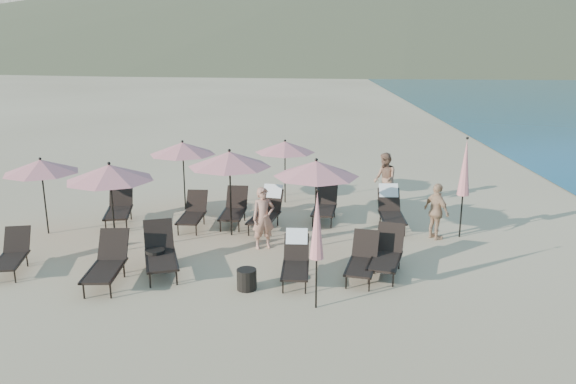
{
  "coord_description": "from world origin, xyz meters",
  "views": [
    {
      "loc": [
        0.59,
        -11.55,
        5.1
      ],
      "look_at": [
        0.18,
        3.5,
        1.1
      ],
      "focal_mm": 35.0,
      "sensor_mm": 36.0,
      "label": 1
    }
  ],
  "objects_px": {
    "umbrella_open_4": "(285,147)",
    "umbrella_closed_1": "(465,168)",
    "side_table_0": "(156,259)",
    "beachgoer_c": "(436,211)",
    "lounger_2": "(160,252)",
    "umbrella_open_5": "(41,166)",
    "beachgoer_a": "(263,218)",
    "umbrella_open_2": "(316,169)",
    "lounger_4": "(363,259)",
    "side_table_1": "(247,279)",
    "lounger_8": "(234,208)",
    "lounger_6": "(119,207)",
    "umbrella_open_3": "(183,148)",
    "lounger_1": "(107,262)",
    "lounger_9": "(267,209)",
    "umbrella_open_1": "(230,159)",
    "lounger_10": "(325,205)",
    "beachgoer_b": "(385,179)",
    "lounger_0": "(12,254)",
    "lounger_7": "(193,212)",
    "lounger_11": "(391,209)",
    "lounger_5": "(387,253)",
    "umbrella_open_0": "(110,173)",
    "umbrella_closed_0": "(317,226)",
    "lounger_3": "(296,259)"
  },
  "relations": [
    {
      "from": "lounger_10",
      "to": "lounger_11",
      "type": "bearing_deg",
      "value": -9.0
    },
    {
      "from": "umbrella_closed_0",
      "to": "side_table_1",
      "type": "bearing_deg",
      "value": 150.4
    },
    {
      "from": "umbrella_open_2",
      "to": "umbrella_open_4",
      "type": "bearing_deg",
      "value": 102.44
    },
    {
      "from": "lounger_4",
      "to": "umbrella_open_3",
      "type": "height_order",
      "value": "umbrella_open_3"
    },
    {
      "from": "lounger_6",
      "to": "umbrella_open_2",
      "type": "bearing_deg",
      "value": -28.56
    },
    {
      "from": "lounger_8",
      "to": "umbrella_open_1",
      "type": "distance_m",
      "value": 1.97
    },
    {
      "from": "lounger_3",
      "to": "lounger_6",
      "type": "height_order",
      "value": "lounger_6"
    },
    {
      "from": "umbrella_open_0",
      "to": "side_table_1",
      "type": "xyz_separation_m",
      "value": [
        3.53,
        -2.15,
        -1.82
      ]
    },
    {
      "from": "lounger_6",
      "to": "umbrella_open_3",
      "type": "relative_size",
      "value": 0.86
    },
    {
      "from": "lounger_2",
      "to": "umbrella_open_5",
      "type": "height_order",
      "value": "umbrella_open_5"
    },
    {
      "from": "lounger_5",
      "to": "umbrella_open_1",
      "type": "bearing_deg",
      "value": 163.92
    },
    {
      "from": "side_table_0",
      "to": "beachgoer_c",
      "type": "distance_m",
      "value": 7.37
    },
    {
      "from": "lounger_4",
      "to": "umbrella_open_4",
      "type": "distance_m",
      "value": 6.54
    },
    {
      "from": "beachgoer_a",
      "to": "umbrella_open_2",
      "type": "bearing_deg",
      "value": -12.77
    },
    {
      "from": "umbrella_open_1",
      "to": "lounger_4",
      "type": "bearing_deg",
      "value": -39.92
    },
    {
      "from": "lounger_11",
      "to": "lounger_9",
      "type": "bearing_deg",
      "value": -176.77
    },
    {
      "from": "lounger_1",
      "to": "lounger_8",
      "type": "distance_m",
      "value": 4.82
    },
    {
      "from": "lounger_11",
      "to": "beachgoer_b",
      "type": "bearing_deg",
      "value": 87.44
    },
    {
      "from": "lounger_5",
      "to": "lounger_9",
      "type": "distance_m",
      "value": 4.36
    },
    {
      "from": "lounger_4",
      "to": "umbrella_open_1",
      "type": "height_order",
      "value": "umbrella_open_1"
    },
    {
      "from": "umbrella_open_4",
      "to": "umbrella_closed_1",
      "type": "distance_m",
      "value": 5.87
    },
    {
      "from": "lounger_11",
      "to": "beachgoer_a",
      "type": "height_order",
      "value": "beachgoer_a"
    },
    {
      "from": "lounger_3",
      "to": "umbrella_open_3",
      "type": "distance_m",
      "value": 6.59
    },
    {
      "from": "lounger_4",
      "to": "umbrella_open_2",
      "type": "distance_m",
      "value": 2.73
    },
    {
      "from": "lounger_8",
      "to": "umbrella_open_5",
      "type": "bearing_deg",
      "value": -165.23
    },
    {
      "from": "lounger_2",
      "to": "lounger_4",
      "type": "distance_m",
      "value": 4.6
    },
    {
      "from": "umbrella_open_0",
      "to": "lounger_6",
      "type": "bearing_deg",
      "value": 105.24
    },
    {
      "from": "umbrella_closed_0",
      "to": "beachgoer_b",
      "type": "xyz_separation_m",
      "value": [
        2.37,
        7.45,
        -0.86
      ]
    },
    {
      "from": "umbrella_open_1",
      "to": "umbrella_open_5",
      "type": "height_order",
      "value": "umbrella_open_1"
    },
    {
      "from": "lounger_11",
      "to": "umbrella_closed_1",
      "type": "relative_size",
      "value": 0.64
    },
    {
      "from": "umbrella_open_3",
      "to": "beachgoer_a",
      "type": "height_order",
      "value": "umbrella_open_3"
    },
    {
      "from": "umbrella_open_5",
      "to": "umbrella_open_4",
      "type": "bearing_deg",
      "value": 27.24
    },
    {
      "from": "umbrella_open_5",
      "to": "beachgoer_a",
      "type": "xyz_separation_m",
      "value": [
        6.05,
        -0.96,
        -1.1
      ]
    },
    {
      "from": "lounger_1",
      "to": "lounger_9",
      "type": "relative_size",
      "value": 0.96
    },
    {
      "from": "lounger_4",
      "to": "umbrella_closed_0",
      "type": "xyz_separation_m",
      "value": [
        -1.07,
        -1.56,
        1.29
      ]
    },
    {
      "from": "lounger_4",
      "to": "umbrella_closed_1",
      "type": "relative_size",
      "value": 0.61
    },
    {
      "from": "umbrella_closed_1",
      "to": "side_table_1",
      "type": "height_order",
      "value": "umbrella_closed_1"
    },
    {
      "from": "side_table_0",
      "to": "beachgoer_b",
      "type": "relative_size",
      "value": 0.28
    },
    {
      "from": "lounger_9",
      "to": "beachgoer_a",
      "type": "height_order",
      "value": "beachgoer_a"
    },
    {
      "from": "umbrella_open_5",
      "to": "side_table_1",
      "type": "distance_m",
      "value": 7.02
    },
    {
      "from": "lounger_1",
      "to": "lounger_7",
      "type": "distance_m",
      "value": 4.05
    },
    {
      "from": "lounger_7",
      "to": "lounger_11",
      "type": "xyz_separation_m",
      "value": [
        5.65,
        0.24,
        0.09
      ]
    },
    {
      "from": "lounger_7",
      "to": "lounger_9",
      "type": "relative_size",
      "value": 0.88
    },
    {
      "from": "lounger_4",
      "to": "beachgoer_a",
      "type": "bearing_deg",
      "value": 155.87
    },
    {
      "from": "lounger_4",
      "to": "lounger_10",
      "type": "xyz_separation_m",
      "value": [
        -0.68,
        4.25,
        0.03
      ]
    },
    {
      "from": "umbrella_open_5",
      "to": "beachgoer_a",
      "type": "height_order",
      "value": "umbrella_open_5"
    },
    {
      "from": "umbrella_open_1",
      "to": "beachgoer_b",
      "type": "bearing_deg",
      "value": 34.27
    },
    {
      "from": "lounger_8",
      "to": "lounger_0",
      "type": "bearing_deg",
      "value": -138.72
    },
    {
      "from": "lounger_0",
      "to": "beachgoer_a",
      "type": "distance_m",
      "value": 5.94
    },
    {
      "from": "lounger_7",
      "to": "lounger_9",
      "type": "xyz_separation_m",
      "value": [
        2.11,
        0.08,
        0.09
      ]
    }
  ]
}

